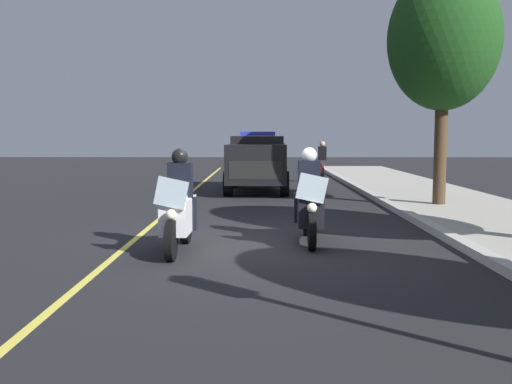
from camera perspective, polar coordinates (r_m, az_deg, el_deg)
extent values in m
plane|color=black|center=(10.45, -0.01, -5.08)|extent=(80.00, 80.00, 0.00)
cube|color=#B7B5AD|center=(11.00, 18.90, -4.45)|extent=(48.00, 0.24, 0.15)
cube|color=#E0D14C|center=(10.71, -12.25, -4.93)|extent=(48.00, 0.12, 0.01)
cylinder|color=black|center=(9.05, -8.38, -4.77)|extent=(0.64, 0.14, 0.64)
cylinder|color=black|center=(10.51, -6.93, -3.30)|extent=(0.64, 0.16, 0.64)
cube|color=white|center=(9.71, -7.64, -2.25)|extent=(1.21, 0.47, 0.56)
ellipsoid|color=white|center=(9.62, -7.72, -0.52)|extent=(0.57, 0.33, 0.24)
cube|color=silver|center=(9.04, -8.34, -0.10)|extent=(0.07, 0.56, 0.53)
sphere|color=#F9F4CC|center=(9.02, -8.37, -2.22)|extent=(0.17, 0.17, 0.17)
sphere|color=red|center=(9.21, -9.17, -0.45)|extent=(0.09, 0.09, 0.09)
sphere|color=#1933F2|center=(9.15, -7.20, -0.46)|extent=(0.09, 0.09, 0.09)
cube|color=black|center=(9.88, -7.47, 1.15)|extent=(0.29, 0.41, 0.60)
cube|color=black|center=(9.85, -6.33, -2.13)|extent=(0.18, 0.14, 0.56)
cube|color=black|center=(9.91, -8.62, -2.11)|extent=(0.18, 0.14, 0.56)
sphere|color=black|center=(9.83, -7.52, 3.47)|extent=(0.28, 0.28, 0.28)
cylinder|color=black|center=(9.82, 5.53, -3.91)|extent=(0.64, 0.14, 0.64)
cylinder|color=black|center=(11.30, 5.04, -2.65)|extent=(0.64, 0.16, 0.64)
cube|color=black|center=(10.50, 5.29, -1.63)|extent=(1.21, 0.47, 0.56)
ellipsoid|color=black|center=(10.41, 5.32, -0.03)|extent=(0.57, 0.33, 0.24)
cube|color=silver|center=(9.82, 5.53, 0.39)|extent=(0.07, 0.56, 0.53)
sphere|color=#F9F4CC|center=(9.80, 5.53, -1.57)|extent=(0.17, 0.17, 0.17)
sphere|color=red|center=(9.95, 4.56, 0.06)|extent=(0.09, 0.09, 0.09)
sphere|color=#1933F2|center=(9.97, 6.39, 0.05)|extent=(0.09, 0.09, 0.09)
cube|color=black|center=(10.67, 5.24, 1.51)|extent=(0.29, 0.41, 0.60)
cube|color=black|center=(10.68, 6.30, -1.52)|extent=(0.18, 0.14, 0.56)
cube|color=black|center=(10.65, 4.16, -1.52)|extent=(0.18, 0.14, 0.56)
sphere|color=silver|center=(10.63, 5.27, 3.65)|extent=(0.28, 0.28, 0.28)
cube|color=black|center=(19.91, 0.17, 2.99)|extent=(4.95, 2.03, 1.24)
cube|color=black|center=(20.19, 0.20, 5.02)|extent=(2.44, 1.81, 0.36)
cube|color=#2633D8|center=(19.99, 0.18, 5.75)|extent=(0.31, 1.21, 0.14)
cube|color=black|center=(17.52, -0.06, 2.17)|extent=(0.16, 1.62, 0.56)
cylinder|color=black|center=(18.40, 2.83, 0.83)|extent=(0.81, 0.30, 0.80)
cylinder|color=black|center=(18.45, -2.77, 0.84)|extent=(0.81, 0.30, 0.80)
cylinder|color=black|center=(21.49, 2.69, 1.53)|extent=(0.81, 0.30, 0.80)
cylinder|color=black|center=(21.53, -2.10, 1.54)|extent=(0.81, 0.30, 0.80)
cylinder|color=black|center=(22.98, 6.64, 1.59)|extent=(0.66, 0.06, 0.66)
cylinder|color=black|center=(24.08, 6.42, 1.77)|extent=(0.66, 0.06, 0.66)
cube|color=red|center=(23.51, 6.54, 2.34)|extent=(1.00, 0.09, 0.36)
cube|color=black|center=(23.54, 6.54, 3.81)|extent=(0.25, 0.33, 0.56)
sphere|color=tan|center=(23.50, 6.56, 4.73)|extent=(0.22, 0.22, 0.22)
cylinder|color=#42301E|center=(16.19, 17.71, 4.47)|extent=(0.33, 0.33, 3.17)
ellipsoid|color=#194216|center=(16.38, 18.01, 14.14)|extent=(2.92, 2.92, 3.72)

